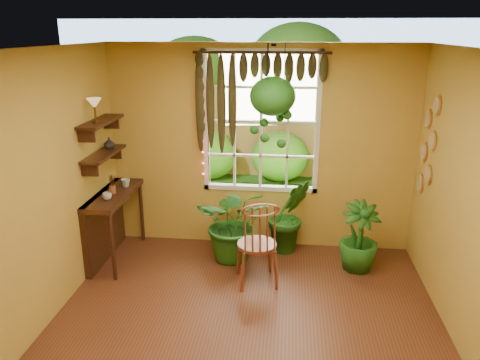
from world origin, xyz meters
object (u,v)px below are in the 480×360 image
object	(u,v)px
windsor_chair	(257,256)
potted_plant_left	(235,222)
counter_ledge	(107,218)
hanging_basket	(272,103)
potted_plant_mid	(289,215)

from	to	relation	value
windsor_chair	potted_plant_left	size ratio (longest dim) A/B	1.20
counter_ledge	potted_plant_left	distance (m)	1.64
windsor_chair	potted_plant_left	distance (m)	0.69
hanging_basket	potted_plant_mid	bearing A→B (deg)	36.76
counter_ledge	hanging_basket	distance (m)	2.55
counter_ledge	hanging_basket	xyz separation A→B (m)	(2.07, 0.27, 1.46)
potted_plant_mid	potted_plant_left	bearing A→B (deg)	-155.24
counter_ledge	windsor_chair	bearing A→B (deg)	-12.77
potted_plant_mid	hanging_basket	distance (m)	1.54
windsor_chair	potted_plant_left	xyz separation A→B (m)	(-0.33, 0.59, 0.16)
potted_plant_left	counter_ledge	bearing A→B (deg)	-175.05
potted_plant_left	potted_plant_mid	size ratio (longest dim) A/B	1.01
windsor_chair	hanging_basket	xyz separation A→B (m)	(0.11, 0.72, 1.66)
windsor_chair	potted_plant_mid	xyz separation A→B (m)	(0.35, 0.90, 0.15)
potted_plant_mid	windsor_chair	bearing A→B (deg)	-111.46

